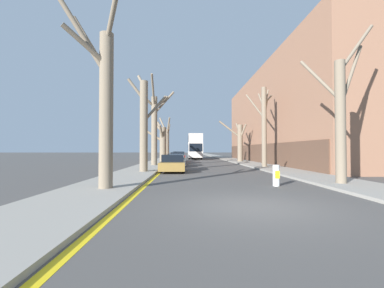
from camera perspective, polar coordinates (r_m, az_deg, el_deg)
The scene contains 19 objects.
ground_plane at distance 7.85m, azimuth 13.69°, elevation -13.43°, with size 300.00×300.00×0.00m, color #4C4947.
sidewalk_left at distance 57.54m, azimuth -4.94°, elevation -2.88°, with size 3.00×120.00×0.12m, color gray.
sidewalk_right at distance 57.92m, azimuth 6.09°, elevation -2.87°, with size 3.00×120.00×0.12m, color gray.
building_facade_right at distance 35.88m, azimuth 21.72°, elevation 5.45°, with size 10.08×34.61×11.64m.
kerb_line_stripe at distance 57.46m, azimuth -3.26°, elevation -2.94°, with size 0.24×120.00×0.01m, color yellow.
street_tree_left_0 at distance 11.06m, azimuth -18.97°, elevation 9.33°, with size 2.59×2.88×7.60m.
street_tree_left_1 at distance 18.83m, azimuth -10.60°, elevation 4.56°, with size 2.69×2.31×7.41m.
street_tree_left_2 at distance 26.25m, azimuth -8.36°, elevation 4.08°, with size 3.58×3.12×8.76m.
street_tree_left_3 at distance 34.67m, azimuth -6.73°, elevation 0.49°, with size 3.29×2.84×5.73m.
street_tree_left_4 at distance 41.60m, azimuth -5.63°, elevation 0.59°, with size 2.12×3.98×7.05m.
street_tree_right_0 at distance 14.00m, azimuth 30.19°, elevation 6.18°, with size 3.48×2.24×8.08m.
street_tree_right_1 at distance 24.57m, azimuth 15.66°, elevation 4.49°, with size 2.31×2.77×7.49m.
street_tree_right_2 at distance 34.65m, azimuth 10.48°, elevation 0.63°, with size 3.57×3.07×5.59m.
double_decker_bus at distance 47.84m, azimuth 0.59°, elevation -0.30°, with size 2.45×11.62×4.40m.
parked_car_0 at distance 19.59m, azimuth -4.24°, elevation -4.33°, with size 1.81×4.44×1.29m.
parked_car_1 at distance 25.52m, azimuth -3.58°, elevation -3.65°, with size 1.87×4.22×1.25m.
parked_car_2 at distance 31.12m, azimuth -3.18°, elevation -3.16°, with size 1.79×4.36×1.36m.
parked_car_3 at distance 36.83m, azimuth -2.90°, elevation -2.83°, with size 1.79×4.09×1.41m.
traffic_bollard at distance 12.41m, azimuth 18.20°, elevation -6.65°, with size 0.30×0.31×0.96m.
Camera 1 is at (-1.99, -7.41, 1.65)m, focal length 24.00 mm.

